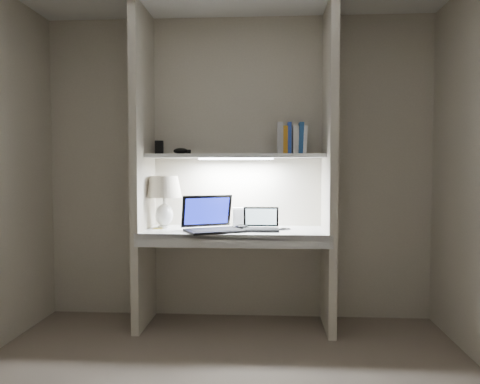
# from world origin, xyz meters

# --- Properties ---
(back_wall) EXTENTS (3.20, 0.01, 2.50)m
(back_wall) POSITION_xyz_m (0.00, 1.50, 1.25)
(back_wall) COLOR beige
(back_wall) RESTS_ON floor
(alcove_panel_left) EXTENTS (0.06, 0.55, 2.50)m
(alcove_panel_left) POSITION_xyz_m (-0.73, 1.23, 1.25)
(alcove_panel_left) COLOR beige
(alcove_panel_left) RESTS_ON floor
(alcove_panel_right) EXTENTS (0.06, 0.55, 2.50)m
(alcove_panel_right) POSITION_xyz_m (0.73, 1.23, 1.25)
(alcove_panel_right) COLOR beige
(alcove_panel_right) RESTS_ON floor
(desk) EXTENTS (1.40, 0.55, 0.04)m
(desk) POSITION_xyz_m (0.00, 1.23, 0.75)
(desk) COLOR white
(desk) RESTS_ON alcove_panel_left
(desk_apron) EXTENTS (1.46, 0.03, 0.10)m
(desk_apron) POSITION_xyz_m (0.00, 0.96, 0.72)
(desk_apron) COLOR silver
(desk_apron) RESTS_ON desk
(shelf) EXTENTS (1.40, 0.36, 0.03)m
(shelf) POSITION_xyz_m (0.00, 1.32, 1.35)
(shelf) COLOR silver
(shelf) RESTS_ON back_wall
(strip_light) EXTENTS (0.60, 0.04, 0.02)m
(strip_light) POSITION_xyz_m (0.00, 1.32, 1.33)
(strip_light) COLOR white
(strip_light) RESTS_ON shelf
(table_lamp) EXTENTS (0.29, 0.29, 0.42)m
(table_lamp) POSITION_xyz_m (-0.58, 1.29, 1.05)
(table_lamp) COLOR white
(table_lamp) RESTS_ON desk
(laptop_main) EXTENTS (0.52, 0.49, 0.27)m
(laptop_main) POSITION_xyz_m (-0.18, 1.15, 0.83)
(laptop_main) COLOR black
(laptop_main) RESTS_ON desk
(laptop_netbook) EXTENTS (0.28, 0.24, 0.18)m
(laptop_netbook) POSITION_xyz_m (0.20, 1.21, 0.81)
(laptop_netbook) COLOR black
(laptop_netbook) RESTS_ON desk
(speaker) EXTENTS (0.13, 0.10, 0.16)m
(speaker) POSITION_xyz_m (0.02, 1.41, 0.85)
(speaker) COLOR silver
(speaker) RESTS_ON desk
(mouse) EXTENTS (0.11, 0.08, 0.04)m
(mouse) POSITION_xyz_m (0.05, 1.24, 0.79)
(mouse) COLOR black
(mouse) RESTS_ON desk
(cable_coil) EXTENTS (0.09, 0.09, 0.01)m
(cable_coil) POSITION_xyz_m (0.39, 1.25, 0.78)
(cable_coil) COLOR black
(cable_coil) RESTS_ON desk
(sticky_note) EXTENTS (0.08, 0.08, 0.00)m
(sticky_note) POSITION_xyz_m (-0.62, 1.25, 0.77)
(sticky_note) COLOR gold
(sticky_note) RESTS_ON desk
(book_row) EXTENTS (0.23, 0.16, 0.25)m
(book_row) POSITION_xyz_m (0.44, 1.33, 1.48)
(book_row) COLOR white
(book_row) RESTS_ON shelf
(shelf_box) EXTENTS (0.07, 0.05, 0.11)m
(shelf_box) POSITION_xyz_m (-0.64, 1.40, 1.42)
(shelf_box) COLOR black
(shelf_box) RESTS_ON shelf
(shelf_gadget) EXTENTS (0.13, 0.10, 0.05)m
(shelf_gadget) POSITION_xyz_m (-0.46, 1.38, 1.39)
(shelf_gadget) COLOR black
(shelf_gadget) RESTS_ON shelf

